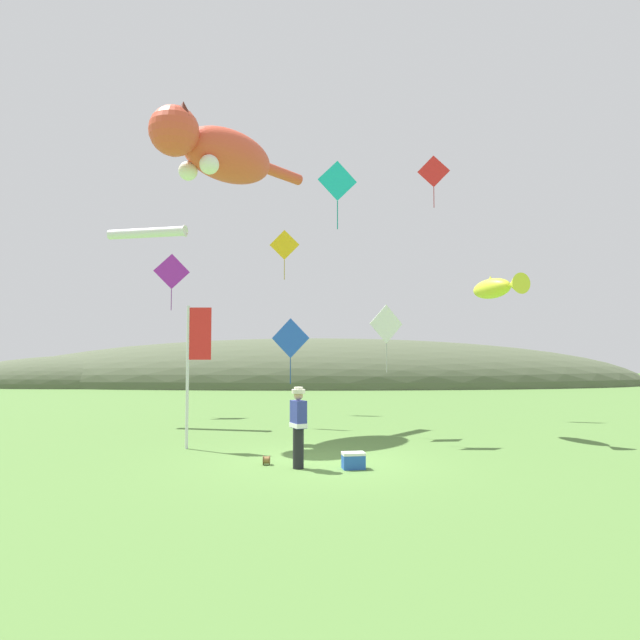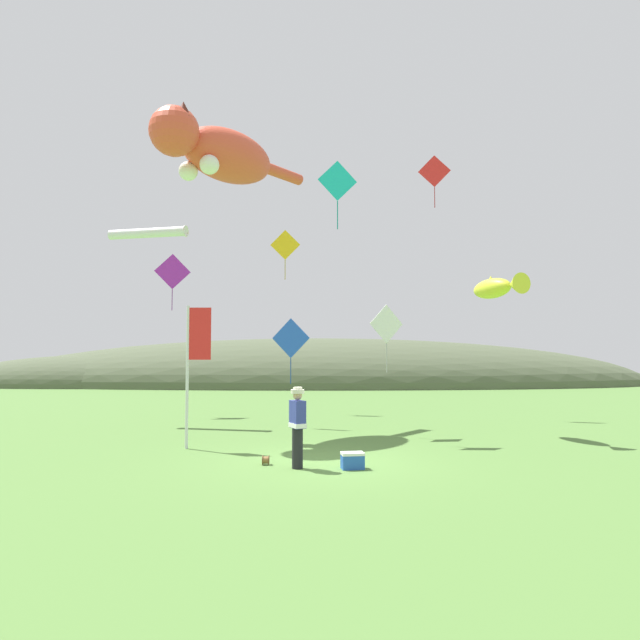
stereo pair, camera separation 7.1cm
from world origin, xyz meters
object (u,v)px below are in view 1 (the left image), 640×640
(festival_banner_pole, at_px, (194,355))
(kite_tube_streamer, at_px, (148,233))
(kite_diamond_violet, at_px, (172,272))
(kite_diamond_gold, at_px, (284,245))
(picnic_cooler, at_px, (353,461))
(kite_diamond_teal, at_px, (337,181))
(kite_diamond_red, at_px, (434,172))
(festival_attendant, at_px, (298,425))
(kite_diamond_blue, at_px, (291,339))
(kite_fish_windsock, at_px, (497,288))
(kite_diamond_white, at_px, (386,325))
(kite_spool, at_px, (266,460))
(kite_giant_cat, at_px, (217,152))

(festival_banner_pole, relative_size, kite_tube_streamer, 1.20)
(kite_tube_streamer, bearing_deg, festival_banner_pole, -62.79)
(kite_tube_streamer, xyz_separation_m, kite_diamond_violet, (0.18, 2.94, -1.04))
(kite_tube_streamer, xyz_separation_m, kite_diamond_gold, (4.90, 4.26, 0.36))
(festival_banner_pole, bearing_deg, picnic_cooler, -33.45)
(kite_diamond_teal, distance_m, kite_diamond_red, 8.18)
(kite_diamond_gold, distance_m, kite_diamond_red, 7.25)
(festival_attendant, height_order, kite_diamond_blue, kite_diamond_blue)
(festival_banner_pole, relative_size, kite_fish_windsock, 1.55)
(picnic_cooler, height_order, kite_diamond_white, kite_diamond_white)
(kite_fish_windsock, bearing_deg, festival_attendant, -140.67)
(festival_attendant, bearing_deg, kite_fish_windsock, 39.33)
(festival_attendant, distance_m, festival_banner_pole, 4.19)
(kite_diamond_blue, distance_m, kite_diamond_white, 3.81)
(kite_fish_windsock, relative_size, kite_diamond_blue, 1.07)
(festival_attendant, bearing_deg, kite_tube_streamer, 124.69)
(kite_fish_windsock, distance_m, kite_diamond_red, 8.68)
(picnic_cooler, relative_size, kite_diamond_white, 0.25)
(kite_spool, distance_m, festival_banner_pole, 3.89)
(picnic_cooler, xyz_separation_m, kite_diamond_teal, (-0.13, 5.01, 7.74))
(picnic_cooler, bearing_deg, festival_banner_pole, 146.55)
(kite_fish_windsock, distance_m, kite_diamond_gold, 10.89)
(kite_tube_streamer, bearing_deg, kite_diamond_teal, -27.05)
(kite_spool, distance_m, kite_diamond_blue, 7.46)
(festival_attendant, distance_m, picnic_cooler, 1.43)
(kite_diamond_teal, bearing_deg, festival_attendant, -102.25)
(kite_diamond_teal, bearing_deg, kite_diamond_violet, 136.24)
(picnic_cooler, distance_m, kite_tube_streamer, 13.07)
(picnic_cooler, bearing_deg, kite_spool, 166.35)
(festival_banner_pole, bearing_deg, kite_diamond_red, 46.34)
(kite_diamond_violet, xyz_separation_m, kite_diamond_blue, (5.23, -4.19, -2.95))
(festival_banner_pole, height_order, kite_tube_streamer, kite_tube_streamer)
(picnic_cooler, distance_m, kite_diamond_red, 15.90)
(festival_attendant, relative_size, kite_tube_streamer, 0.56)
(kite_spool, xyz_separation_m, kite_diamond_blue, (0.25, 6.85, 2.93))
(kite_giant_cat, xyz_separation_m, kite_diamond_teal, (3.95, -0.98, -1.26))
(picnic_cooler, bearing_deg, kite_diamond_gold, 99.73)
(kite_diamond_gold, height_order, kite_diamond_teal, kite_diamond_teal)
(kite_diamond_violet, height_order, kite_diamond_red, kite_diamond_red)
(kite_spool, height_order, kite_fish_windsock, kite_fish_windsock)
(picnic_cooler, height_order, kite_tube_streamer, kite_tube_streamer)
(kite_giant_cat, bearing_deg, kite_diamond_white, -9.18)
(kite_spool, relative_size, kite_giant_cat, 0.04)
(kite_diamond_red, bearing_deg, kite_spool, -119.53)
(kite_tube_streamer, height_order, kite_diamond_white, kite_tube_streamer)
(festival_banner_pole, xyz_separation_m, kite_fish_windsock, (8.90, 2.31, 2.09))
(festival_attendant, height_order, kite_diamond_white, kite_diamond_white)
(kite_spool, height_order, kite_giant_cat, kite_giant_cat)
(kite_giant_cat, distance_m, kite_tube_streamer, 4.51)
(picnic_cooler, height_order, kite_diamond_blue, kite_diamond_blue)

